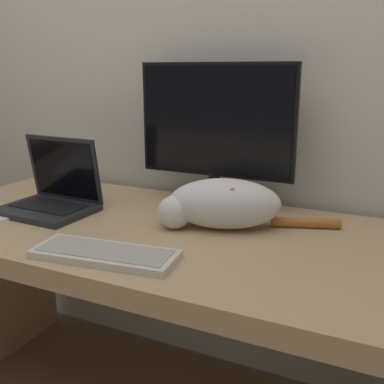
{
  "coord_description": "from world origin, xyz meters",
  "views": [
    {
      "loc": [
        0.69,
        -0.77,
        1.21
      ],
      "look_at": [
        0.16,
        0.35,
        0.87
      ],
      "focal_mm": 42.0,
      "sensor_mm": 36.0,
      "label": 1
    }
  ],
  "objects": [
    {
      "name": "wall_back",
      "position": [
        0.0,
        0.83,
        1.3
      ],
      "size": [
        6.4,
        0.06,
        2.6
      ],
      "color": "beige",
      "rests_on": "ground_plane"
    },
    {
      "name": "desk",
      "position": [
        0.0,
        0.39,
        0.59
      ],
      "size": [
        1.64,
        0.77,
        0.73
      ],
      "color": "tan",
      "rests_on": "ground_plane"
    },
    {
      "name": "monitor",
      "position": [
        0.11,
        0.65,
        1.0
      ],
      "size": [
        0.56,
        0.21,
        0.5
      ],
      "color": "black",
      "rests_on": "desk"
    },
    {
      "name": "laptop",
      "position": [
        -0.39,
        0.38,
        0.78
      ],
      "size": [
        0.32,
        0.25,
        0.25
      ],
      "rotation": [
        0.0,
        0.0,
        -0.04
      ],
      "color": "#232326",
      "rests_on": "desk"
    },
    {
      "name": "external_keyboard",
      "position": [
        0.02,
        0.12,
        0.74
      ],
      "size": [
        0.4,
        0.18,
        0.02
      ],
      "rotation": [
        0.0,
        0.0,
        0.12
      ],
      "color": "beige",
      "rests_on": "desk"
    },
    {
      "name": "cat",
      "position": [
        0.21,
        0.46,
        0.81
      ],
      "size": [
        0.52,
        0.29,
        0.16
      ],
      "rotation": [
        0.0,
        0.0,
        0.33
      ],
      "color": "silver",
      "rests_on": "desk"
    }
  ]
}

